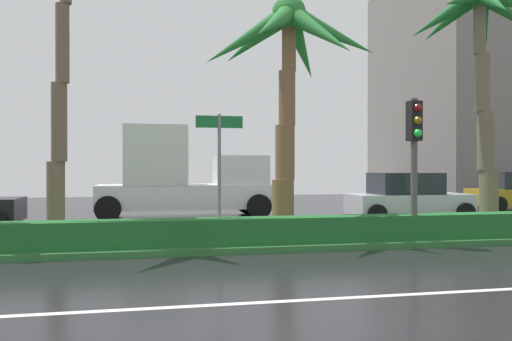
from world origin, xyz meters
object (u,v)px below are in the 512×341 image
Objects in this scene: palm_tree_centre at (288,54)px; box_truck_lead at (181,177)px; palm_tree_centre_right at (481,32)px; car_in_traffic_second at (408,198)px; street_name_sign at (219,160)px; traffic_signal_median_right at (414,142)px.

palm_tree_centre is 0.98× the size of box_truck_lead.
palm_tree_centre_right is 6.18m from car_in_traffic_second.
box_truck_lead is at bearing 92.66° from street_name_sign.
traffic_signal_median_right is (-3.26, -2.11, -3.37)m from palm_tree_centre_right.
palm_tree_centre is 6.00m from palm_tree_centre_right.
street_name_sign is at bearing -145.79° from car_in_traffic_second.
palm_tree_centre is 1.46× the size of car_in_traffic_second.
traffic_signal_median_right is 6.53m from car_in_traffic_second.
palm_tree_centre reaches higher than traffic_signal_median_right.
palm_tree_centre reaches higher than car_in_traffic_second.
street_name_sign is at bearing -147.20° from palm_tree_centre.
street_name_sign is at bearing -168.82° from palm_tree_centre_right.
palm_tree_centre is 1.84× the size of traffic_signal_median_right.
street_name_sign is 9.14m from car_in_traffic_second.
palm_tree_centre_right is at bearing 32.94° from traffic_signal_median_right.
traffic_signal_median_right is 0.54× the size of box_truck_lead.
palm_tree_centre_right reaches higher than car_in_traffic_second.
palm_tree_centre_right is at bearing -37.79° from box_truck_lead.
palm_tree_centre_right reaches higher than box_truck_lead.
car_in_traffic_second is at bearing 34.21° from street_name_sign.
box_truck_lead is 1.49× the size of car_in_traffic_second.
box_truck_lead reaches higher than car_in_traffic_second.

